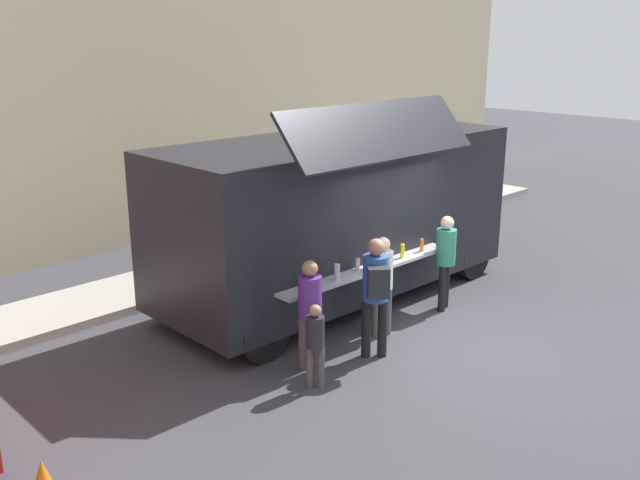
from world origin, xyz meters
name	(u,v)px	position (x,y,z in m)	size (l,w,h in m)	color
ground_plane	(454,339)	(0.00, 0.00, 0.00)	(60.00, 60.00, 0.00)	#38383D
curb_strip	(55,314)	(-3.95, 5.18, 0.07)	(28.00, 1.60, 0.15)	#9E998E
food_truck_main	(337,212)	(0.06, 2.56, 1.56)	(6.60, 3.23, 3.55)	black
trash_bin	(391,208)	(4.39, 4.88, 0.47)	(0.60, 0.60, 0.93)	#2C6139
customer_front_ordering	(382,277)	(-0.66, 0.92, 0.95)	(0.32, 0.32, 1.59)	#4D4742
customer_mid_with_backpack	(376,287)	(-1.34, 0.47, 1.09)	(0.54, 0.56, 1.78)	black
customer_rear_waiting	(310,306)	(-2.26, 0.86, 0.96)	(0.33, 0.33, 1.60)	#4F4543
customer_extra_browsing	(446,254)	(0.92, 0.87, 0.97)	(0.33, 0.33, 1.63)	black
child_near_queue	(315,339)	(-2.57, 0.44, 0.70)	(0.24, 0.24, 1.17)	#4D4644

